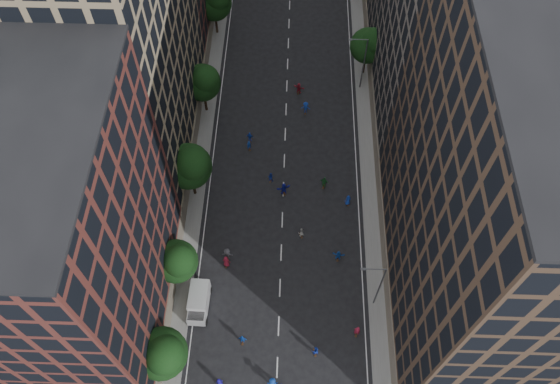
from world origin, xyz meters
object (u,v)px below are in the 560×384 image
(streetlamp_far, at_px, (363,61))
(skater_2, at_px, (315,351))
(cargo_van, at_px, (199,302))
(skater_0, at_px, (219,382))
(streetlamp_near, at_px, (378,285))

(streetlamp_far, bearing_deg, skater_2, -99.36)
(streetlamp_far, relative_size, skater_2, 5.60)
(cargo_van, xyz_separation_m, skater_0, (3.02, -8.42, -0.55))
(streetlamp_far, bearing_deg, streetlamp_near, -90.00)
(cargo_van, xyz_separation_m, skater_2, (12.87, -4.87, -0.50))
(cargo_van, bearing_deg, streetlamp_far, 62.20)
(skater_0, distance_m, skater_2, 10.47)
(skater_2, bearing_deg, streetlamp_near, -149.16)
(streetlamp_near, height_order, streetlamp_far, same)
(streetlamp_near, bearing_deg, streetlamp_far, 90.00)
(cargo_van, height_order, skater_0, cargo_van)
(streetlamp_near, xyz_separation_m, streetlamp_far, (0.00, 33.00, 0.00))
(streetlamp_near, distance_m, streetlamp_far, 33.00)
(skater_0, xyz_separation_m, skater_2, (9.85, 3.56, 0.05))
(streetlamp_far, relative_size, skater_0, 5.98)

